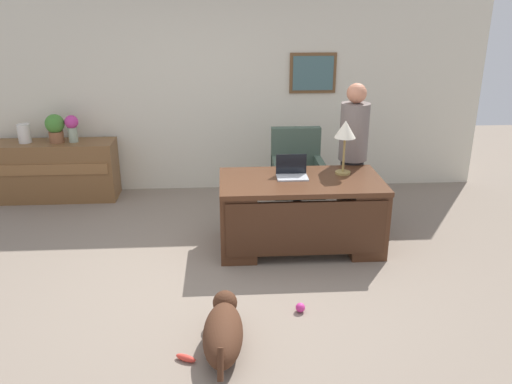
{
  "coord_description": "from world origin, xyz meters",
  "views": [
    {
      "loc": [
        0.0,
        -4.41,
        2.5
      ],
      "look_at": [
        0.3,
        0.3,
        0.75
      ],
      "focal_mm": 36.8,
      "sensor_mm": 36.0,
      "label": 1
    }
  ],
  "objects_px": {
    "potted_plant": "(55,127)",
    "laptop": "(291,172)",
    "vase_empty": "(24,133)",
    "dog_toy_bone": "(185,358)",
    "credenza": "(54,171)",
    "vase_with_flowers": "(72,126)",
    "armchair": "(296,175)",
    "person_standing": "(352,154)",
    "dog_toy_ball": "(300,308)",
    "desk_lamp": "(345,133)",
    "desk": "(300,211)",
    "dog_lying": "(223,331)"
  },
  "relations": [
    {
      "from": "potted_plant",
      "to": "laptop",
      "type": "bearing_deg",
      "value": -28.3
    },
    {
      "from": "vase_empty",
      "to": "dog_toy_bone",
      "type": "bearing_deg",
      "value": -57.36
    },
    {
      "from": "credenza",
      "to": "vase_empty",
      "type": "relative_size",
      "value": 6.63
    },
    {
      "from": "laptop",
      "to": "vase_with_flowers",
      "type": "distance_m",
      "value": 3.03
    },
    {
      "from": "armchair",
      "to": "vase_empty",
      "type": "height_order",
      "value": "armchair"
    },
    {
      "from": "person_standing",
      "to": "dog_toy_ball",
      "type": "height_order",
      "value": "person_standing"
    },
    {
      "from": "desk_lamp",
      "to": "dog_toy_bone",
      "type": "distance_m",
      "value": 2.8
    },
    {
      "from": "dog_toy_ball",
      "to": "desk",
      "type": "bearing_deg",
      "value": 82.26
    },
    {
      "from": "person_standing",
      "to": "dog_toy_bone",
      "type": "xyz_separation_m",
      "value": [
        -1.76,
        -2.4,
        -0.82
      ]
    },
    {
      "from": "credenza",
      "to": "desk_lamp",
      "type": "distance_m",
      "value": 3.85
    },
    {
      "from": "dog_lying",
      "to": "potted_plant",
      "type": "relative_size",
      "value": 2.53
    },
    {
      "from": "armchair",
      "to": "vase_empty",
      "type": "distance_m",
      "value": 3.49
    },
    {
      "from": "vase_with_flowers",
      "to": "potted_plant",
      "type": "height_order",
      "value": "potted_plant"
    },
    {
      "from": "person_standing",
      "to": "desk_lamp",
      "type": "relative_size",
      "value": 2.87
    },
    {
      "from": "dog_toy_ball",
      "to": "person_standing",
      "type": "bearing_deg",
      "value": 65.46
    },
    {
      "from": "dog_toy_bone",
      "to": "desk_lamp",
      "type": "bearing_deg",
      "value": 52.0
    },
    {
      "from": "credenza",
      "to": "vase_with_flowers",
      "type": "xyz_separation_m",
      "value": [
        0.29,
        0.0,
        0.59
      ]
    },
    {
      "from": "person_standing",
      "to": "dog_toy_bone",
      "type": "height_order",
      "value": "person_standing"
    },
    {
      "from": "dog_lying",
      "to": "potted_plant",
      "type": "xyz_separation_m",
      "value": [
        -2.1,
        3.32,
        0.81
      ]
    },
    {
      "from": "desk",
      "to": "dog_lying",
      "type": "relative_size",
      "value": 1.84
    },
    {
      "from": "desk_lamp",
      "to": "vase_empty",
      "type": "relative_size",
      "value": 2.39
    },
    {
      "from": "vase_empty",
      "to": "dog_toy_ball",
      "type": "relative_size",
      "value": 2.92
    },
    {
      "from": "dog_toy_ball",
      "to": "potted_plant",
      "type": "bearing_deg",
      "value": 133.72
    },
    {
      "from": "credenza",
      "to": "desk_lamp",
      "type": "xyz_separation_m",
      "value": [
        3.46,
        -1.46,
        0.81
      ]
    },
    {
      "from": "dog_lying",
      "to": "vase_with_flowers",
      "type": "height_order",
      "value": "vase_with_flowers"
    },
    {
      "from": "desk",
      "to": "laptop",
      "type": "xyz_separation_m",
      "value": [
        -0.09,
        0.12,
        0.4
      ]
    },
    {
      "from": "vase_with_flowers",
      "to": "dog_toy_ball",
      "type": "relative_size",
      "value": 4.22
    },
    {
      "from": "armchair",
      "to": "desk_lamp",
      "type": "height_order",
      "value": "desk_lamp"
    },
    {
      "from": "person_standing",
      "to": "laptop",
      "type": "distance_m",
      "value": 0.89
    },
    {
      "from": "armchair",
      "to": "dog_toy_bone",
      "type": "relative_size",
      "value": 6.23
    },
    {
      "from": "vase_with_flowers",
      "to": "dog_toy_bone",
      "type": "xyz_separation_m",
      "value": [
        1.61,
        -3.46,
        -0.94
      ]
    },
    {
      "from": "person_standing",
      "to": "vase_with_flowers",
      "type": "bearing_deg",
      "value": 162.62
    },
    {
      "from": "person_standing",
      "to": "dog_toy_ball",
      "type": "bearing_deg",
      "value": -114.54
    },
    {
      "from": "desk",
      "to": "vase_empty",
      "type": "height_order",
      "value": "vase_empty"
    },
    {
      "from": "dog_lying",
      "to": "laptop",
      "type": "bearing_deg",
      "value": 67.87
    },
    {
      "from": "desk",
      "to": "desk_lamp",
      "type": "distance_m",
      "value": 0.94
    },
    {
      "from": "desk",
      "to": "dog_toy_ball",
      "type": "relative_size",
      "value": 20.5
    },
    {
      "from": "desk_lamp",
      "to": "credenza",
      "type": "bearing_deg",
      "value": 157.18
    },
    {
      "from": "credenza",
      "to": "laptop",
      "type": "bearing_deg",
      "value": -27.61
    },
    {
      "from": "vase_with_flowers",
      "to": "dog_toy_bone",
      "type": "relative_size",
      "value": 2.1
    },
    {
      "from": "dog_toy_ball",
      "to": "dog_toy_bone",
      "type": "distance_m",
      "value": 1.1
    },
    {
      "from": "armchair",
      "to": "vase_with_flowers",
      "type": "height_order",
      "value": "vase_with_flowers"
    },
    {
      "from": "desk",
      "to": "person_standing",
      "type": "distance_m",
      "value": 0.99
    },
    {
      "from": "potted_plant",
      "to": "dog_toy_bone",
      "type": "distance_m",
      "value": 4.02
    },
    {
      "from": "laptop",
      "to": "dog_toy_ball",
      "type": "height_order",
      "value": "laptop"
    },
    {
      "from": "potted_plant",
      "to": "dog_toy_bone",
      "type": "bearing_deg",
      "value": -62.24
    },
    {
      "from": "desk",
      "to": "dog_toy_bone",
      "type": "height_order",
      "value": "desk"
    },
    {
      "from": "person_standing",
      "to": "desk_lamp",
      "type": "bearing_deg",
      "value": -116.03
    },
    {
      "from": "credenza",
      "to": "dog_toy_ball",
      "type": "relative_size",
      "value": 19.37
    },
    {
      "from": "credenza",
      "to": "laptop",
      "type": "height_order",
      "value": "laptop"
    }
  ]
}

